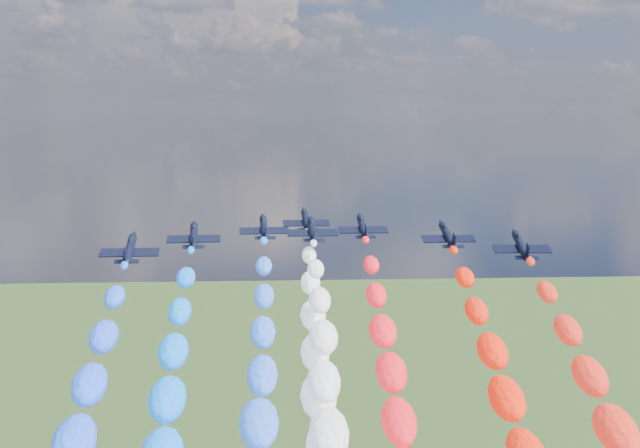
{
  "coord_description": "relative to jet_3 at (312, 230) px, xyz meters",
  "views": [
    {
      "loc": [
        -7.31,
        -124.13,
        109.07
      ],
      "look_at": [
        0.0,
        4.0,
        91.44
      ],
      "focal_mm": 46.07,
      "sensor_mm": 36.0,
      "label": 1
    }
  ],
  "objects": [
    {
      "name": "jet_0",
      "position": [
        -27.13,
        -17.68,
        0.0
      ],
      "size": [
        8.76,
        11.74,
        5.82
      ],
      "primitive_type": null,
      "rotation": [
        0.31,
        0.0,
        0.03
      ],
      "color": "black"
    },
    {
      "name": "jet_1",
      "position": [
        -19.15,
        -5.53,
        0.0
      ],
      "size": [
        9.16,
        12.03,
        5.82
      ],
      "primitive_type": null,
      "rotation": [
        0.31,
        0.0,
        0.07
      ],
      "color": "black"
    },
    {
      "name": "jet_2",
      "position": [
        -8.07,
        3.0,
        0.0
      ],
      "size": [
        9.09,
        11.98,
        5.82
      ],
      "primitive_type": null,
      "rotation": [
        0.31,
        0.0,
        0.06
      ],
      "color": "black"
    },
    {
      "name": "jet_3",
      "position": [
        0.0,
        0.0,
        0.0
      ],
      "size": [
        8.62,
        11.64,
        5.82
      ],
      "primitive_type": null,
      "rotation": [
        0.31,
        0.0,
        0.02
      ],
      "color": "black"
    },
    {
      "name": "jet_4",
      "position": [
        -0.56,
        12.28,
        0.0
      ],
      "size": [
        8.92,
        11.86,
        5.82
      ],
      "primitive_type": null,
      "rotation": [
        0.31,
        0.0,
        0.05
      ],
      "color": "black"
    },
    {
      "name": "jet_5",
      "position": [
        8.79,
        2.9,
        0.0
      ],
      "size": [
        8.68,
        11.69,
        5.82
      ],
      "primitive_type": null,
      "rotation": [
        0.31,
        0.0,
        0.02
      ],
      "color": "black"
    },
    {
      "name": "jet_6",
      "position": [
        21.25,
        -7.58,
        0.0
      ],
      "size": [
        8.81,
        11.78,
        5.82
      ],
      "primitive_type": null,
      "rotation": [
        0.31,
        0.0,
        0.04
      ],
      "color": "black"
    },
    {
      "name": "jet_7",
      "position": [
        30.0,
        -17.86,
        0.0
      ],
      "size": [
        9.09,
        11.98,
        5.82
      ],
      "primitive_type": null,
      "rotation": [
        0.31,
        0.0,
        -0.06
      ],
      "color": "black"
    }
  ]
}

